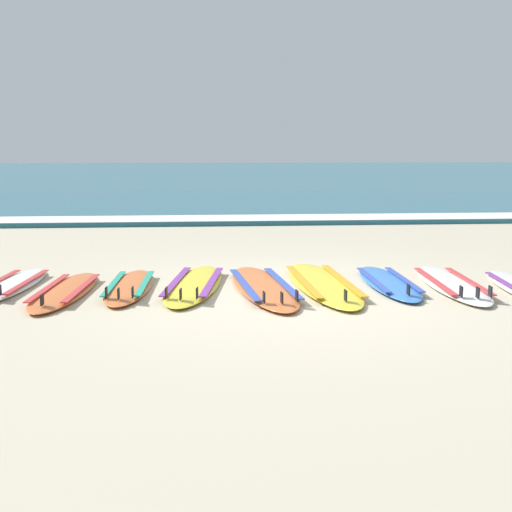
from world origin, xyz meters
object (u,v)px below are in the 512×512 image
Objects in this scene: surfboard_1 at (65,291)px; surfboard_2 at (129,286)px; surfboard_0 at (12,285)px; surfboard_3 at (194,284)px; surfboard_4 at (263,286)px; surfboard_7 at (451,284)px; surfboard_6 at (388,282)px; surfboard_5 at (323,283)px.

surfboard_1 is 0.69m from surfboard_2.
surfboard_3 is (2.07, -0.14, -0.00)m from surfboard_0.
surfboard_2 is at bearing 175.21° from surfboard_4.
surfboard_0 and surfboard_2 have the same top height.
surfboard_4 and surfboard_7 have the same top height.
surfboard_4 is at bearing -175.82° from surfboard_6.
surfboard_1 is 1.06× the size of surfboard_2.
surfboard_0 is 5.03m from surfboard_7.
surfboard_7 is at bearing -2.45° from surfboard_2.
surfboard_6 and surfboard_7 have the same top height.
surfboard_3 is 2.25m from surfboard_6.
surfboard_1 is at bearing -28.35° from surfboard_0.
surfboard_5 is at bearing -0.36° from surfboard_2.
surfboard_2 is 0.75× the size of surfboard_5.
surfboard_1 is 1.02× the size of surfboard_6.
surfboard_2 is at bearing 14.27° from surfboard_1.
surfboard_4 is 0.95× the size of surfboard_5.
surfboard_2 is 0.79× the size of surfboard_4.
surfboard_2 is 3.67m from surfboard_7.
surfboard_0 is 0.96× the size of surfboard_1.
surfboard_3 is at bearing 178.09° from surfboard_6.
surfboard_7 is at bearing -0.82° from surfboard_4.
surfboard_4 is (2.18, 0.04, 0.00)m from surfboard_1.
surfboard_1 is 1.42m from surfboard_3.
surfboard_0 and surfboard_6 have the same top height.
surfboard_2 and surfboard_3 have the same top height.
surfboard_1 and surfboard_5 have the same top height.
surfboard_3 is at bearing 175.86° from surfboard_7.
surfboard_6 is at bearing 4.18° from surfboard_4.
surfboard_7 is (3.67, -0.16, -0.00)m from surfboard_2.
surfboard_6 is (0.77, -0.01, 0.00)m from surfboard_5.
surfboard_5 and surfboard_6 have the same top height.
surfboard_5 is at bearing 3.13° from surfboard_1.
surfboard_0 is 2.87m from surfboard_4.
surfboard_5 is 0.77m from surfboard_6.
surfboard_0 and surfboard_3 have the same top height.
surfboard_0 is at bearing 176.22° from surfboard_3.
surfboard_3 is 2.95m from surfboard_7.
surfboard_0 is at bearing 171.85° from surfboard_2.
surfboard_6 is (2.97, -0.02, -0.00)m from surfboard_2.
surfboard_5 is at bearing 9.12° from surfboard_4.
surfboard_4 is (1.51, -0.13, -0.00)m from surfboard_2.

